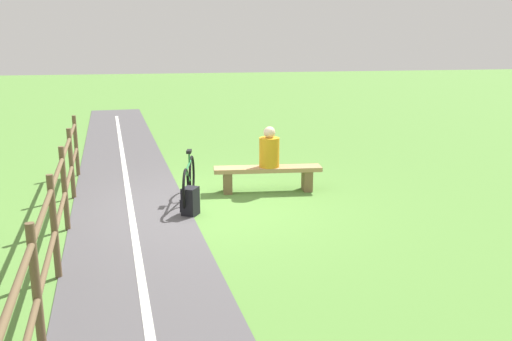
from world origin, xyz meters
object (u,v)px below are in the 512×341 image
object	(u,v)px
person_seated	(269,150)
backpack	(190,202)
bench	(268,174)
bicycle	(189,181)

from	to	relation	value
person_seated	backpack	size ratio (longest dim) A/B	1.63
bench	bicycle	size ratio (longest dim) A/B	1.19
bicycle	person_seated	bearing A→B (deg)	116.65
person_seated	bench	bearing A→B (deg)	-0.00
person_seated	bicycle	bearing A→B (deg)	21.84
bench	backpack	world-z (taller)	bench
bicycle	bench	bearing A→B (deg)	117.03
bench	backpack	bearing A→B (deg)	41.89
person_seated	backpack	world-z (taller)	person_seated
person_seated	bicycle	distance (m)	1.65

